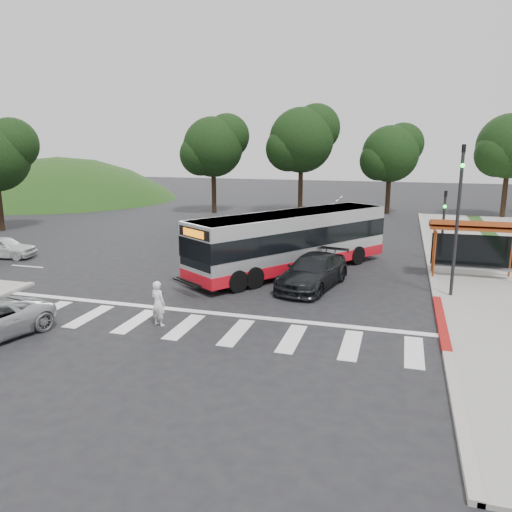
% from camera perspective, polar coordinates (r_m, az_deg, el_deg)
% --- Properties ---
extents(ground, '(140.00, 140.00, 0.00)m').
position_cam_1_polar(ground, '(22.92, -3.01, -3.81)').
color(ground, black).
rests_on(ground, ground).
extents(sidewalk_east, '(4.00, 40.00, 0.12)m').
position_cam_1_polar(sidewalk_east, '(29.65, 23.05, -0.88)').
color(sidewalk_east, gray).
rests_on(sidewalk_east, ground).
extents(curb_east, '(0.30, 40.00, 0.15)m').
position_cam_1_polar(curb_east, '(29.47, 19.20, -0.62)').
color(curb_east, '#9E9991').
rests_on(curb_east, ground).
extents(curb_east_red, '(0.32, 6.00, 0.15)m').
position_cam_1_polar(curb_east_red, '(19.86, 20.40, -7.04)').
color(curb_east_red, maroon).
rests_on(curb_east_red, ground).
extents(hillside_nw, '(44.00, 44.00, 10.00)m').
position_cam_1_polar(hillside_nw, '(64.51, -21.43, 6.07)').
color(hillside_nw, '#183B13').
rests_on(hillside_nw, ground).
extents(crosswalk_ladder, '(18.00, 2.60, 0.01)m').
position_cam_1_polar(crosswalk_ladder, '(18.52, -8.18, -8.00)').
color(crosswalk_ladder, silver).
rests_on(crosswalk_ladder, ground).
extents(bus_shelter, '(4.20, 1.60, 2.86)m').
position_cam_1_polar(bus_shelter, '(26.38, 23.72, 2.56)').
color(bus_shelter, '#A1421A').
rests_on(bus_shelter, sidewalk_east).
extents(traffic_signal_ne_tall, '(0.18, 0.37, 6.50)m').
position_cam_1_polar(traffic_signal_ne_tall, '(22.47, 22.12, 5.05)').
color(traffic_signal_ne_tall, black).
rests_on(traffic_signal_ne_tall, ground).
extents(traffic_signal_ne_short, '(0.18, 0.37, 4.00)m').
position_cam_1_polar(traffic_signal_ne_short, '(29.57, 20.66, 4.06)').
color(traffic_signal_ne_short, black).
rests_on(traffic_signal_ne_short, ground).
extents(tree_ne_a, '(6.16, 5.74, 9.30)m').
position_cam_1_polar(tree_ne_a, '(49.55, 27.10, 11.23)').
color(tree_ne_a, black).
rests_on(tree_ne_a, parking_lot).
extents(tree_north_a, '(6.60, 6.15, 10.17)m').
position_cam_1_polar(tree_north_a, '(47.69, 5.33, 13.17)').
color(tree_north_a, black).
rests_on(tree_north_a, ground).
extents(tree_north_b, '(5.72, 5.33, 8.43)m').
position_cam_1_polar(tree_north_b, '(48.79, 15.19, 11.30)').
color(tree_north_b, black).
rests_on(tree_north_b, ground).
extents(tree_north_c, '(6.16, 5.74, 9.30)m').
position_cam_1_polar(tree_north_c, '(47.99, -4.82, 12.42)').
color(tree_north_c, black).
rests_on(tree_north_c, ground).
extents(transit_bus, '(8.78, 11.29, 3.07)m').
position_cam_1_polar(transit_bus, '(25.82, 4.14, 1.57)').
color(transit_bus, '#AAACAE').
rests_on(transit_bus, ground).
extents(pedestrian, '(0.71, 0.57, 1.68)m').
position_cam_1_polar(pedestrian, '(18.56, -11.12, -5.33)').
color(pedestrian, white).
rests_on(pedestrian, ground).
extents(dark_sedan, '(3.11, 5.49, 1.50)m').
position_cam_1_polar(dark_sedan, '(23.18, 6.52, -1.77)').
color(dark_sedan, black).
rests_on(dark_sedan, ground).
extents(west_car_white, '(3.91, 2.09, 1.26)m').
position_cam_1_polar(west_car_white, '(32.52, -26.93, 0.91)').
color(west_car_white, silver).
rests_on(west_car_white, ground).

